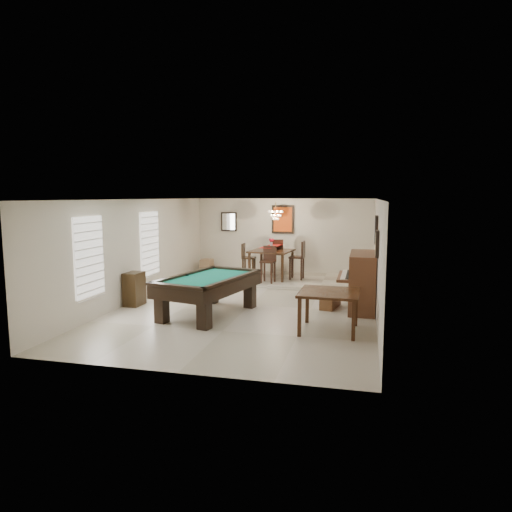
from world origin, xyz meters
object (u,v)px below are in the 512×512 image
at_px(upright_piano, 356,281).
at_px(piano_bench, 330,298).
at_px(dining_chair_south, 268,265).
at_px(flower_vase, 271,242).
at_px(dining_chair_north, 277,257).
at_px(dining_table, 271,262).
at_px(dining_chair_west, 249,260).
at_px(dining_chair_east, 297,260).
at_px(square_table, 329,311).
at_px(corner_bench, 207,265).
at_px(apothecary_chest, 134,289).
at_px(chandelier, 276,212).
at_px(pool_table, 209,296).

distance_m(upright_piano, piano_bench, 0.74).
bearing_deg(dining_chair_south, flower_vase, 99.31).
distance_m(upright_piano, dining_chair_north, 4.57).
xyz_separation_m(dining_table, dining_chair_south, (0.05, -0.74, 0.04)).
bearing_deg(flower_vase, dining_chair_west, 178.58).
height_order(dining_chair_south, dining_chair_east, dining_chair_east).
bearing_deg(flower_vase, piano_bench, -54.74).
bearing_deg(dining_chair_east, dining_chair_south, -41.77).
distance_m(dining_chair_west, dining_chair_east, 1.53).
xyz_separation_m(dining_table, flower_vase, (0.00, 0.00, 0.64)).
xyz_separation_m(square_table, piano_bench, (-0.12, 1.97, -0.18)).
bearing_deg(dining_chair_east, dining_chair_north, -132.46).
relative_size(upright_piano, corner_bench, 3.62).
relative_size(upright_piano, apothecary_chest, 1.98).
relative_size(dining_chair_north, dining_chair_east, 0.98).
relative_size(upright_piano, dining_chair_west, 1.51).
height_order(apothecary_chest, chandelier, chandelier).
distance_m(dining_chair_west, chandelier, 1.76).
xyz_separation_m(piano_bench, flower_vase, (-2.06, 2.91, 1.03)).
distance_m(dining_chair_north, dining_chair_west, 1.09).
xyz_separation_m(dining_chair_north, dining_chair_east, (0.77, -0.76, 0.01)).
distance_m(upright_piano, apothecary_chest, 5.38).
xyz_separation_m(piano_bench, apothecary_chest, (-4.72, -0.90, 0.19)).
bearing_deg(flower_vase, corner_bench, 160.59).
xyz_separation_m(piano_bench, dining_chair_west, (-2.79, 2.93, 0.43)).
bearing_deg(pool_table, dining_chair_south, 92.59).
xyz_separation_m(pool_table, square_table, (2.76, -0.65, -0.02)).
bearing_deg(flower_vase, square_table, -65.97).
bearing_deg(pool_table, dining_table, 94.98).
distance_m(dining_chair_north, dining_chair_east, 1.08).
bearing_deg(piano_bench, dining_chair_west, 133.60).
bearing_deg(upright_piano, dining_chair_west, 138.67).
bearing_deg(dining_chair_west, dining_chair_east, -92.12).
distance_m(apothecary_chest, chandelier, 5.09).
distance_m(pool_table, corner_bench, 5.43).
distance_m(dining_table, corner_bench, 2.61).
relative_size(square_table, dining_chair_west, 1.09).
bearing_deg(piano_bench, dining_chair_north, 118.73).
bearing_deg(pool_table, square_table, -0.48).
bearing_deg(dining_chair_south, apothecary_chest, -125.82).
xyz_separation_m(dining_chair_south, dining_chair_west, (-0.78, 0.76, -0.01)).
bearing_deg(chandelier, upright_piano, -50.01).
height_order(square_table, upright_piano, upright_piano).
bearing_deg(dining_chair_west, dining_chair_north, -47.03).
bearing_deg(upright_piano, dining_chair_south, 139.57).
distance_m(pool_table, dining_table, 4.28).
bearing_deg(dining_chair_west, upright_piano, -134.02).
distance_m(apothecary_chest, dining_chair_east, 5.18).
distance_m(flower_vase, dining_chair_east, 0.96).
relative_size(piano_bench, dining_chair_south, 0.74).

